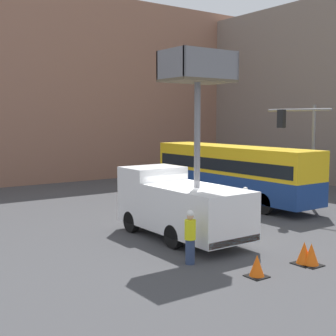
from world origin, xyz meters
TOP-DOWN VIEW (x-y plane):
  - ground_plane at (0.00, 0.00)m, footprint 120.00×120.00m
  - building_backdrop_far at (0.00, 23.80)m, footprint 44.00×10.00m
  - utility_truck at (-0.28, 0.19)m, footprint 2.58×6.24m
  - city_bus at (7.16, 5.11)m, footprint 2.42×11.40m
  - traffic_light_pole at (8.50, 1.26)m, footprint 3.74×3.49m
  - road_worker_near_truck at (-2.04, -2.75)m, footprint 0.38×0.38m
  - road_worker_directing at (3.27, 0.08)m, footprint 0.38×0.38m
  - traffic_cone_near_truck at (1.15, -5.20)m, footprint 0.66×0.66m
  - traffic_cone_mid_road at (1.08, -4.97)m, footprint 0.67×0.67m
  - traffic_cone_far_side at (-1.14, -4.96)m, footprint 0.61×0.61m

SIDE VIEW (x-z plane):
  - ground_plane at x=0.00m, z-range 0.00..0.00m
  - traffic_cone_far_side at x=-1.14m, z-range -0.02..0.68m
  - traffic_cone_near_truck at x=1.15m, z-range -0.02..0.73m
  - traffic_cone_mid_road at x=1.08m, z-range -0.02..0.74m
  - road_worker_directing at x=3.27m, z-range 0.00..1.83m
  - road_worker_near_truck at x=-2.04m, z-range 0.00..1.85m
  - utility_truck at x=-0.28m, z-range -2.10..5.27m
  - city_bus at x=7.16m, z-range 0.29..3.57m
  - traffic_light_pole at x=8.50m, z-range 1.03..6.65m
  - building_backdrop_far at x=0.00m, z-range 0.00..14.51m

